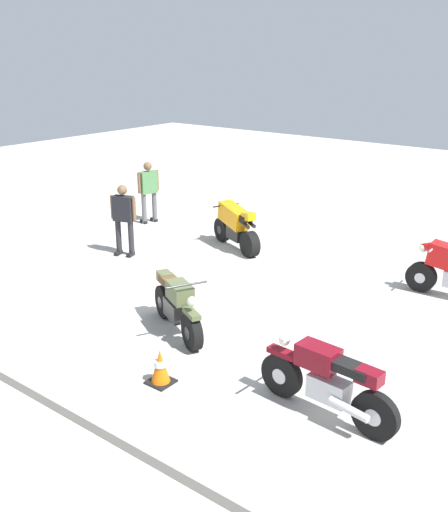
{
  "coord_description": "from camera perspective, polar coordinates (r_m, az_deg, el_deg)",
  "views": [
    {
      "loc": [
        -6.67,
        8.78,
        4.65
      ],
      "look_at": [
        0.16,
        0.05,
        0.75
      ],
      "focal_mm": 41.98,
      "sensor_mm": 36.0,
      "label": 1
    }
  ],
  "objects": [
    {
      "name": "traffic_cone",
      "position": [
        8.85,
        -6.09,
        -10.47
      ],
      "size": [
        0.36,
        0.36,
        0.53
      ],
      "color": "black",
      "rests_on": "ground"
    },
    {
      "name": "person_in_green_shirt",
      "position": [
        16.59,
        -7.21,
        6.41
      ],
      "size": [
        0.4,
        0.66,
        1.7
      ],
      "rotation": [
        0.0,
        0.0,
        6.03
      ],
      "color": "#59595B",
      "rests_on": "ground"
    },
    {
      "name": "person_in_black_shirt",
      "position": [
        14.03,
        -9.55,
        3.81
      ],
      "size": [
        0.64,
        0.43,
        1.67
      ],
      "rotation": [
        0.0,
        0.0,
        1.9
      ],
      "color": "#262628",
      "rests_on": "ground"
    },
    {
      "name": "ground_plane",
      "position": [
        11.97,
        0.73,
        -3.49
      ],
      "size": [
        40.0,
        40.0,
        0.0
      ],
      "primitive_type": "plane",
      "color": "#B7B2A8"
    },
    {
      "name": "curb_edge",
      "position": [
        9.11,
        -17.5,
        -11.78
      ],
      "size": [
        14.0,
        0.3,
        0.15
      ],
      "primitive_type": "cube",
      "color": "#9C978F",
      "rests_on": "ground"
    },
    {
      "name": "motorcycle_maroon_cruiser",
      "position": [
        8.08,
        9.8,
        -11.67
      ],
      "size": [
        2.09,
        0.7,
        1.09
      ],
      "rotation": [
        0.0,
        0.0,
        6.21
      ],
      "color": "black",
      "rests_on": "ground"
    },
    {
      "name": "motorcycle_olive_vintage",
      "position": [
        10.22,
        -4.49,
        -4.73
      ],
      "size": [
        1.81,
        1.07,
        1.07
      ],
      "rotation": [
        0.0,
        0.0,
        2.66
      ],
      "color": "black",
      "rests_on": "ground"
    },
    {
      "name": "motorcycle_orange_sportbike",
      "position": [
        14.39,
        1.08,
        3.0
      ],
      "size": [
        1.87,
        1.01,
        1.14
      ],
      "rotation": [
        0.0,
        0.0,
        5.87
      ],
      "color": "black",
      "rests_on": "ground"
    }
  ]
}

